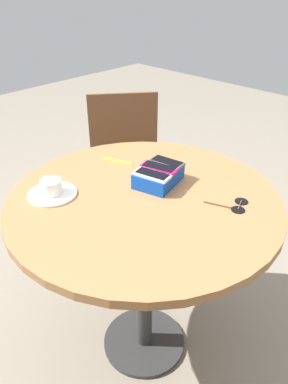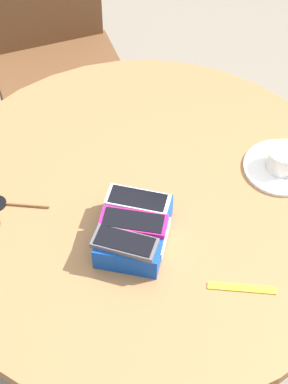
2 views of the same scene
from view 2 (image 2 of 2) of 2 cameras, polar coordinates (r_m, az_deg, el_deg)
ground_plane at (r=2.06m, az=0.00°, el=-14.54°), size 8.00×8.00×0.00m
round_table at (r=1.48m, az=0.00°, el=-3.37°), size 0.95×0.95×0.78m
phone_box at (r=1.30m, az=-0.88°, el=-3.48°), size 0.20×0.17×0.06m
phone_gray at (r=1.24m, az=-1.72°, el=-4.53°), size 0.07×0.13×0.01m
phone_magenta at (r=1.27m, az=-0.95°, el=-2.67°), size 0.09×0.14×0.01m
phone_white at (r=1.31m, az=-0.55°, el=-0.70°), size 0.08×0.14×0.01m
saucer at (r=1.48m, az=12.08°, el=2.15°), size 0.17×0.17×0.01m
coffee_cup at (r=1.46m, az=12.37°, el=2.90°), size 0.07×0.10×0.05m
lanyard_strap at (r=1.27m, az=8.68°, el=-8.43°), size 0.06×0.13×0.00m
chair_near_window at (r=2.22m, az=-7.63°, el=10.93°), size 0.59×0.59×0.88m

